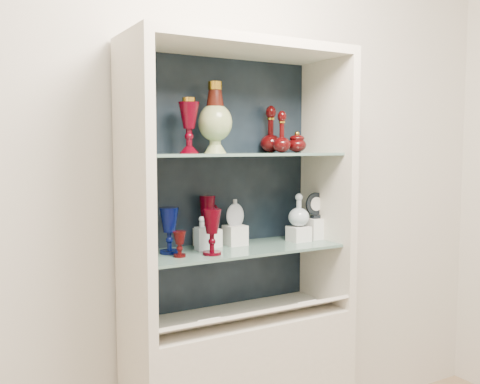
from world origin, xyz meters
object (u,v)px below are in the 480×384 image
cobalt_goblet (169,230)px  ruby_goblet_tall (212,232)px  ruby_decanter_b (271,128)px  clear_square_bottle (202,233)px  cameo_medallion (316,205)px  pedestal_lamp_right (189,125)px  lidded_bowl (297,142)px  ruby_goblet_small (180,244)px  pedestal_lamp_left (140,121)px  ruby_decanter_a (282,129)px  flat_flask (235,212)px  ruby_pitcher (207,212)px  enamel_urn (215,117)px  clear_round_decanter (299,211)px

cobalt_goblet → ruby_goblet_tall: size_ratio=1.02×
ruby_decanter_b → ruby_goblet_tall: ruby_decanter_b is taller
clear_square_bottle → cameo_medallion: (0.60, -0.02, 0.09)m
pedestal_lamp_right → clear_square_bottle: (0.06, -0.00, -0.46)m
ruby_decanter_b → lidded_bowl: 0.14m
lidded_bowl → ruby_goblet_small: 0.77m
pedestal_lamp_left → ruby_decanter_a: (0.68, 0.01, -0.02)m
flat_flask → ruby_pitcher: bearing=169.5°
pedestal_lamp_right → cobalt_goblet: size_ratio=1.19×
ruby_decanter_a → ruby_decanter_b: (0.00, 0.10, 0.01)m
pedestal_lamp_left → ruby_goblet_tall: pedestal_lamp_left is taller
lidded_bowl → cobalt_goblet: size_ratio=0.52×
ruby_decanter_b → flat_flask: ruby_decanter_b is taller
enamel_urn → cameo_medallion: (0.53, -0.02, -0.41)m
ruby_goblet_tall → cameo_medallion: 0.62m
pedestal_lamp_left → ruby_pitcher: bearing=15.1°
ruby_pitcher → cameo_medallion: (0.54, -0.08, 0.01)m
ruby_goblet_tall → clear_square_bottle: (0.01, 0.11, -0.02)m
pedestal_lamp_right → ruby_goblet_tall: pedestal_lamp_right is taller
ruby_decanter_a → lidded_bowl: 0.12m
enamel_urn → lidded_bowl: size_ratio=3.01×
pedestal_lamp_right → ruby_decanter_a: (0.46, -0.02, -0.01)m
pedestal_lamp_left → pedestal_lamp_right: 0.23m
ruby_decanter_b → ruby_pitcher: size_ratio=1.56×
enamel_urn → ruby_goblet_small: enamel_urn is taller
pedestal_lamp_left → flat_flask: bearing=7.6°
ruby_decanter_a → ruby_decanter_b: 0.10m
pedestal_lamp_left → pedestal_lamp_right: (0.22, 0.03, -0.01)m
pedestal_lamp_right → ruby_goblet_tall: 0.46m
ruby_pitcher → clear_round_decanter: ruby_pitcher is taller
pedestal_lamp_right → flat_flask: bearing=7.9°
pedestal_lamp_right → ruby_goblet_tall: size_ratio=1.22×
pedestal_lamp_left → enamel_urn: size_ratio=0.84×
lidded_bowl → clear_square_bottle: 0.64m
ruby_goblet_small → flat_flask: (0.32, 0.12, 0.10)m
ruby_goblet_tall → flat_flask: (0.19, 0.14, 0.06)m
pedestal_lamp_right → cameo_medallion: bearing=-1.9°
ruby_decanter_a → clear_round_decanter: size_ratio=1.43×
cameo_medallion → cobalt_goblet: bearing=179.2°
flat_flask → ruby_goblet_small: bearing=-157.6°
cameo_medallion → ruby_goblet_small: bearing=-173.8°
cobalt_goblet → flat_flask: 0.34m
enamel_urn → flat_flask: 0.44m
pedestal_lamp_right → pedestal_lamp_left: bearing=-172.7°
lidded_bowl → pedestal_lamp_left: bearing=-177.6°
clear_square_bottle → clear_round_decanter: clear_round_decanter is taller
enamel_urn → clear_square_bottle: 0.50m
ruby_decanter_a → ruby_goblet_tall: 0.60m
ruby_goblet_small → clear_square_bottle: clear_square_bottle is taller
ruby_goblet_tall → cameo_medallion: bearing=8.3°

